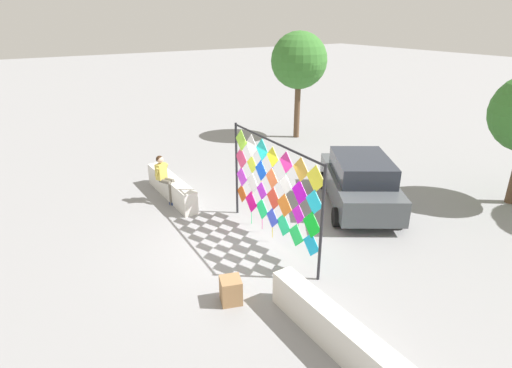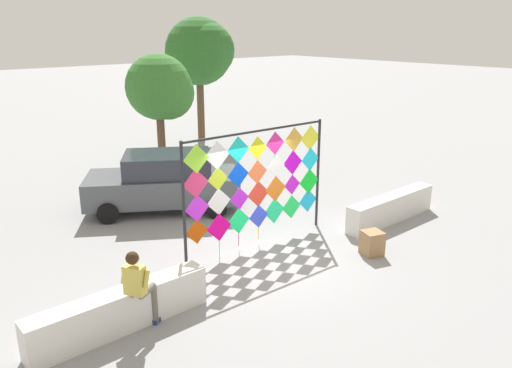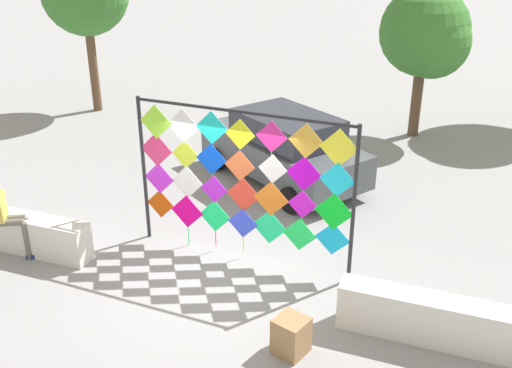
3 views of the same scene
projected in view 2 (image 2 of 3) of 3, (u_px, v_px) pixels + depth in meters
name	position (u px, v px, depth m)	size (l,w,h in m)	color
ground	(272.00, 257.00, 11.82)	(120.00, 120.00, 0.00)	gray
plaza_ledge_left	(121.00, 311.00, 8.89)	(3.32, 0.45, 0.74)	silver
plaza_ledge_right	(391.00, 208.00, 13.90)	(3.32, 0.45, 0.74)	silver
kite_display_rack	(257.00, 178.00, 12.02)	(4.14, 0.23, 2.88)	#232328
seated_vendor	(139.00, 283.00, 8.67)	(0.77, 0.66, 1.59)	#666056
parked_car	(164.00, 181.00, 14.66)	(4.64, 3.91, 1.68)	#4C5156
cardboard_box_large	(372.00, 243.00, 11.87)	(0.45, 0.44, 0.57)	#9E754C
tree_palm_like	(202.00, 53.00, 22.63)	(3.03, 3.29, 5.57)	brown
tree_far_right	(160.00, 89.00, 18.83)	(2.51, 2.45, 4.21)	brown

